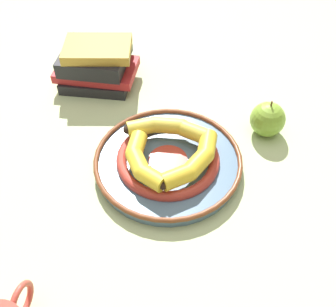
{
  "coord_description": "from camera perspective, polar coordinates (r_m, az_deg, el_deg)",
  "views": [
    {
      "loc": [
        0.57,
        -0.11,
        0.64
      ],
      "look_at": [
        0.03,
        0.02,
        0.04
      ],
      "focal_mm": 42.0,
      "sensor_mm": 36.0,
      "label": 1
    }
  ],
  "objects": [
    {
      "name": "ground_plane",
      "position": [
        0.86,
        -1.67,
        -0.42
      ],
      "size": [
        2.8,
        2.8,
        0.0
      ],
      "primitive_type": "plane",
      "color": "#B2C693"
    },
    {
      "name": "decorative_bowl",
      "position": [
        0.83,
        0.0,
        -1.09
      ],
      "size": [
        0.31,
        0.31,
        0.04
      ],
      "color": "slate",
      "rests_on": "ground_plane"
    },
    {
      "name": "banana_a",
      "position": [
        0.78,
        -3.92,
        -1.02
      ],
      "size": [
        0.17,
        0.07,
        0.04
      ],
      "rotation": [
        0.0,
        0.0,
        6.42
      ],
      "color": "yellow",
      "rests_on": "decorative_bowl"
    },
    {
      "name": "banana_b",
      "position": [
        0.78,
        3.7,
        -1.36
      ],
      "size": [
        0.13,
        0.16,
        0.04
      ],
      "rotation": [
        0.0,
        0.0,
        8.54
      ],
      "color": "gold",
      "rests_on": "decorative_bowl"
    },
    {
      "name": "banana_c",
      "position": [
        0.85,
        0.21,
        3.73
      ],
      "size": [
        0.1,
        0.19,
        0.04
      ],
      "rotation": [
        0.0,
        0.0,
        10.64
      ],
      "color": "gold",
      "rests_on": "decorative_bowl"
    },
    {
      "name": "book_stack",
      "position": [
        1.04,
        -10.46,
        12.69
      ],
      "size": [
        0.2,
        0.23,
        0.11
      ],
      "rotation": [
        0.0,
        0.0,
        4.34
      ],
      "color": "black",
      "rests_on": "ground_plane"
    },
    {
      "name": "apple",
      "position": [
        0.92,
        14.25,
        4.84
      ],
      "size": [
        0.08,
        0.08,
        0.09
      ],
      "color": "olive",
      "rests_on": "ground_plane"
    }
  ]
}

